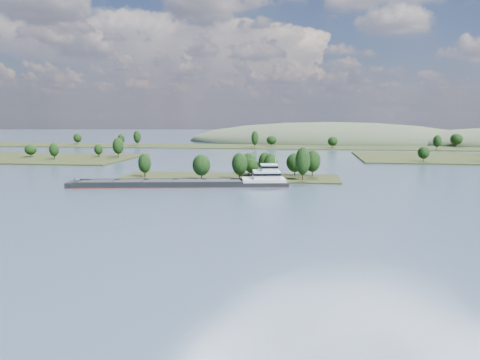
# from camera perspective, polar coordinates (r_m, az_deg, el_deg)

# --- Properties ---
(ground) EXTENTS (1800.00, 1800.00, 0.00)m
(ground) POSITION_cam_1_polar(r_m,az_deg,el_deg) (158.58, -4.71, -2.55)
(ground) COLOR #394E64
(ground) RESTS_ON ground
(tree_island) EXTENTS (100.00, 31.73, 15.84)m
(tree_island) POSITION_cam_1_polar(r_m,az_deg,el_deg) (214.71, 0.67, 1.29)
(tree_island) COLOR black
(tree_island) RESTS_ON ground
(back_shoreline) EXTENTS (900.00, 60.00, 16.14)m
(back_shoreline) POSITION_cam_1_polar(r_m,az_deg,el_deg) (433.50, 4.83, 4.12)
(back_shoreline) COLOR black
(back_shoreline) RESTS_ON ground
(hill_west) EXTENTS (320.00, 160.00, 44.00)m
(hill_west) POSITION_cam_1_polar(r_m,az_deg,el_deg) (533.46, 10.81, 4.61)
(hill_west) COLOR #394831
(hill_west) RESTS_ON ground
(cargo_barge) EXTENTS (89.84, 26.67, 12.09)m
(cargo_barge) POSITION_cam_1_polar(r_m,az_deg,el_deg) (192.22, -5.53, -0.28)
(cargo_barge) COLOR black
(cargo_barge) RESTS_ON ground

